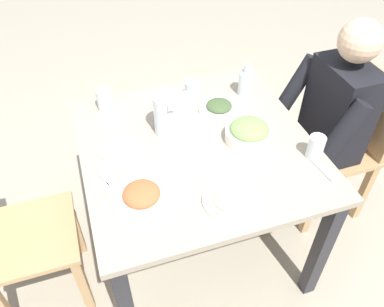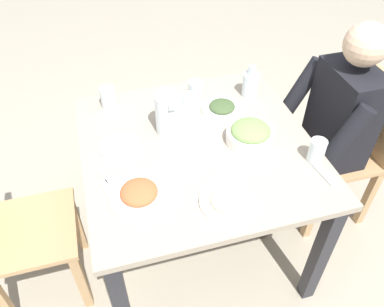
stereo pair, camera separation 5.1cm
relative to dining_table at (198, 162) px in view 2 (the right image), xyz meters
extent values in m
plane|color=#9E937F|center=(0.00, 0.00, -0.62)|extent=(8.00, 8.00, 0.00)
cube|color=gray|center=(0.00, 0.00, 0.09)|extent=(0.99, 0.99, 0.03)
cube|color=#232328|center=(-0.44, -0.44, -0.27)|extent=(0.06, 0.06, 0.69)
cube|color=#232328|center=(0.44, -0.44, -0.27)|extent=(0.06, 0.06, 0.69)
cube|color=#232328|center=(-0.44, 0.44, -0.27)|extent=(0.06, 0.06, 0.69)
cube|color=#232328|center=(0.44, 0.44, -0.27)|extent=(0.06, 0.06, 0.69)
cube|color=tan|center=(-0.12, -0.95, -0.41)|extent=(0.04, 0.04, 0.42)
cube|color=tan|center=(0.22, -0.95, -0.41)|extent=(0.04, 0.04, 0.42)
cube|color=tan|center=(-0.12, -0.61, -0.41)|extent=(0.04, 0.04, 0.42)
cube|color=tan|center=(0.22, -0.61, -0.41)|extent=(0.04, 0.04, 0.42)
cube|color=tan|center=(0.05, -0.78, -0.18)|extent=(0.40, 0.40, 0.03)
cube|color=tan|center=(0.05, -0.96, 0.04)|extent=(0.38, 0.04, 0.42)
cube|color=tan|center=(0.14, 0.95, -0.41)|extent=(0.04, 0.04, 0.42)
cube|color=tan|center=(-0.20, 0.95, -0.41)|extent=(0.04, 0.04, 0.42)
cube|color=tan|center=(0.14, 0.61, -0.41)|extent=(0.04, 0.04, 0.42)
cube|color=tan|center=(-0.20, 0.61, -0.41)|extent=(0.04, 0.04, 0.42)
cube|color=tan|center=(-0.03, 0.78, -0.18)|extent=(0.40, 0.40, 0.03)
cube|color=black|center=(0.05, -0.75, 0.08)|extent=(0.32, 0.20, 0.50)
sphere|color=#DBB28E|center=(0.05, -0.75, 0.45)|extent=(0.19, 0.19, 0.19)
cylinder|color=#473D33|center=(-0.04, -0.56, -0.20)|extent=(0.11, 0.38, 0.11)
cylinder|color=#473D33|center=(-0.04, -0.37, -0.39)|extent=(0.10, 0.10, 0.45)
cylinder|color=black|center=(-0.15, -0.61, 0.10)|extent=(0.08, 0.23, 0.37)
cylinder|color=#473D33|center=(0.13, -0.56, -0.20)|extent=(0.11, 0.38, 0.11)
cylinder|color=#473D33|center=(0.13, -0.37, -0.39)|extent=(0.10, 0.10, 0.45)
cylinder|color=black|center=(0.25, -0.61, 0.10)|extent=(0.08, 0.23, 0.37)
cylinder|color=silver|center=(0.13, 0.09, 0.20)|extent=(0.12, 0.12, 0.19)
cube|color=silver|center=(0.20, 0.09, 0.21)|extent=(0.02, 0.02, 0.11)
cube|color=silver|center=(0.07, 0.09, 0.29)|extent=(0.04, 0.03, 0.02)
cylinder|color=white|center=(-0.04, -0.22, 0.13)|extent=(0.21, 0.21, 0.05)
ellipsoid|color=#759951|center=(-0.04, -0.22, 0.17)|extent=(0.17, 0.17, 0.06)
cylinder|color=white|center=(0.21, -0.18, 0.11)|extent=(0.20, 0.20, 0.01)
ellipsoid|color=#3D512D|center=(0.21, -0.18, 0.13)|extent=(0.12, 0.12, 0.04)
cylinder|color=white|center=(-0.34, -0.01, 0.11)|extent=(0.20, 0.20, 0.01)
ellipsoid|color=#B7AD89|center=(-0.34, -0.01, 0.13)|extent=(0.13, 0.13, 0.03)
cylinder|color=white|center=(0.07, 0.33, 0.11)|extent=(0.17, 0.17, 0.01)
ellipsoid|color=white|center=(0.07, 0.33, 0.13)|extent=(0.11, 0.11, 0.04)
cylinder|color=white|center=(-0.22, 0.29, 0.11)|extent=(0.23, 0.23, 0.01)
ellipsoid|color=#CC5B33|center=(-0.22, 0.29, 0.13)|extent=(0.14, 0.14, 0.05)
cylinder|color=silver|center=(0.24, -0.02, 0.15)|extent=(0.08, 0.08, 0.09)
cylinder|color=silver|center=(0.33, -0.08, 0.16)|extent=(0.07, 0.07, 0.10)
cylinder|color=silver|center=(0.38, 0.33, 0.16)|extent=(0.07, 0.07, 0.10)
cylinder|color=silver|center=(-0.22, -0.44, 0.16)|extent=(0.07, 0.07, 0.10)
cylinder|color=silver|center=(0.29, -0.36, 0.17)|extent=(0.08, 0.08, 0.12)
cylinder|color=gold|center=(0.29, -0.36, 0.14)|extent=(0.07, 0.07, 0.07)
cylinder|color=silver|center=(0.29, -0.36, 0.25)|extent=(0.03, 0.03, 0.04)
cube|color=silver|center=(-0.29, -0.43, 0.11)|extent=(0.17, 0.05, 0.01)
cube|color=silver|center=(-0.11, 0.40, 0.11)|extent=(0.18, 0.08, 0.01)
cube|color=silver|center=(-0.19, 0.40, 0.11)|extent=(0.17, 0.07, 0.01)
camera|label=1|loc=(-1.18, 0.41, 1.22)|focal=36.21mm
camera|label=2|loc=(-1.19, 0.36, 1.22)|focal=36.21mm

